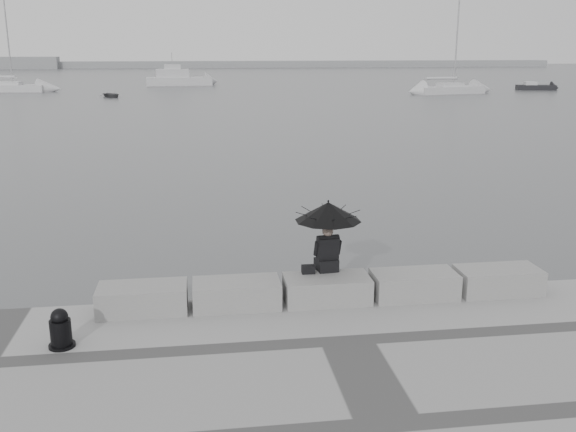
{
  "coord_description": "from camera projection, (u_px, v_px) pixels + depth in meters",
  "views": [
    {
      "loc": [
        -2.28,
        -11.54,
        5.17
      ],
      "look_at": [
        -0.26,
        3.0,
        1.28
      ],
      "focal_mm": 40.0,
      "sensor_mm": 36.0,
      "label": 1
    }
  ],
  "objects": [
    {
      "name": "stone_block_centre",
      "position": [
        327.0,
        289.0,
        12.05
      ],
      "size": [
        1.6,
        0.8,
        0.5
      ],
      "primitive_type": "cube",
      "color": "gray",
      "rests_on": "promenade"
    },
    {
      "name": "bag",
      "position": [
        308.0,
        269.0,
        12.15
      ],
      "size": [
        0.25,
        0.14,
        0.16
      ],
      "primitive_type": "cube",
      "color": "black",
      "rests_on": "stone_block_centre"
    },
    {
      "name": "sailboat_right",
      "position": [
        450.0,
        89.0,
        72.39
      ],
      "size": [
        8.08,
        3.86,
        12.9
      ],
      "rotation": [
        0.0,
        0.0,
        0.19
      ],
      "color": "silver",
      "rests_on": "ground"
    },
    {
      "name": "stone_block_left",
      "position": [
        237.0,
        294.0,
        11.82
      ],
      "size": [
        1.6,
        0.8,
        0.5
      ],
      "primitive_type": "cube",
      "color": "gray",
      "rests_on": "promenade"
    },
    {
      "name": "mooring_bollard",
      "position": [
        61.0,
        331.0,
        10.21
      ],
      "size": [
        0.42,
        0.42,
        0.66
      ],
      "color": "black",
      "rests_on": "promenade"
    },
    {
      "name": "sailboat_left",
      "position": [
        9.0,
        87.0,
        75.37
      ],
      "size": [
        8.8,
        3.39,
        12.9
      ],
      "rotation": [
        0.0,
        0.0,
        -0.12
      ],
      "color": "silver",
      "rests_on": "ground"
    },
    {
      "name": "small_motorboat",
      "position": [
        536.0,
        87.0,
        78.74
      ],
      "size": [
        4.8,
        2.51,
        1.1
      ],
      "rotation": [
        0.0,
        0.0,
        -0.21
      ],
      "color": "black",
      "rests_on": "ground"
    },
    {
      "name": "motor_cruiser",
      "position": [
        179.0,
        79.0,
        87.62
      ],
      "size": [
        8.94,
        3.3,
        4.5
      ],
      "rotation": [
        0.0,
        0.0,
        0.06
      ],
      "color": "silver",
      "rests_on": "ground"
    },
    {
      "name": "stone_block_far_right",
      "position": [
        498.0,
        281.0,
        12.5
      ],
      "size": [
        1.6,
        0.8,
        0.5
      ],
      "primitive_type": "cube",
      "color": "gray",
      "rests_on": "promenade"
    },
    {
      "name": "dinghy",
      "position": [
        112.0,
        95.0,
        67.42
      ],
      "size": [
        3.13,
        2.64,
        0.5
      ],
      "primitive_type": "imported",
      "rotation": [
        0.0,
        0.0,
        0.58
      ],
      "color": "slate",
      "rests_on": "ground"
    },
    {
      "name": "stone_block_far_left",
      "position": [
        143.0,
        299.0,
        11.6
      ],
      "size": [
        1.6,
        0.8,
        0.5
      ],
      "primitive_type": "cube",
      "color": "gray",
      "rests_on": "promenade"
    },
    {
      "name": "seated_person",
      "position": [
        328.0,
        219.0,
        12.07
      ],
      "size": [
        1.27,
        1.27,
        1.39
      ],
      "rotation": [
        0.0,
        0.0,
        0.1
      ],
      "color": "black",
      "rests_on": "stone_block_centre"
    },
    {
      "name": "stone_block_right",
      "position": [
        414.0,
        285.0,
        12.28
      ],
      "size": [
        1.6,
        0.8,
        0.5
      ],
      "primitive_type": "cube",
      "color": "gray",
      "rests_on": "promenade"
    },
    {
      "name": "ground",
      "position": [
        322.0,
        317.0,
        12.67
      ],
      "size": [
        360.0,
        360.0,
        0.0
      ],
      "primitive_type": "plane",
      "color": "#4F5255",
      "rests_on": "ground"
    },
    {
      "name": "distant_landmass",
      "position": [
        173.0,
        64.0,
        159.29
      ],
      "size": [
        180.0,
        8.0,
        2.8
      ],
      "color": "gray",
      "rests_on": "ground"
    }
  ]
}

